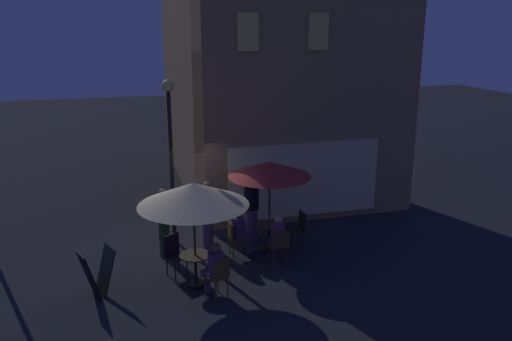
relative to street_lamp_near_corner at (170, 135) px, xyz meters
name	(u,v)px	position (x,y,z in m)	size (l,w,h in m)	color
ground_plane	(182,255)	(0.05, -0.85, -2.87)	(60.00, 60.00, 0.00)	#212329
cafe_building	(243,80)	(2.74, 3.46, 0.91)	(6.33, 9.04, 7.56)	#9A774F
street_lamp_near_corner	(170,135)	(0.00, 0.00, 0.00)	(0.31, 0.31, 4.23)	black
menu_sandwich_board	(97,272)	(-1.90, -2.36, -2.34)	(0.83, 0.76, 1.01)	black
cafe_table_0	(269,233)	(2.20, -1.23, -2.37)	(0.64, 0.64, 0.73)	black
cafe_table_1	(196,264)	(0.14, -2.53, -2.35)	(0.68, 0.68, 0.74)	black
patio_umbrella_0	(270,169)	(2.20, -1.23, -0.73)	(2.02, 2.02, 2.33)	black
patio_umbrella_1	(193,194)	(0.14, -2.53, -0.76)	(2.34, 2.34, 2.35)	black
cafe_chair_0	(235,235)	(1.32, -1.25, -2.32)	(0.44, 0.44, 0.88)	brown
cafe_chair_1	(279,243)	(2.20, -2.03, -2.32)	(0.42, 0.42, 0.89)	#553322
cafe_chair_2	(299,226)	(3.01, -1.19, -2.30)	(0.43, 0.43, 0.94)	black
cafe_chair_3	(219,274)	(0.51, -3.21, -2.31)	(0.56, 0.56, 0.91)	brown
cafe_chair_4	(174,252)	(-0.24, -1.82, -2.32)	(0.54, 0.54, 0.94)	black
patron_seated_0	(241,230)	(1.47, -1.25, -2.19)	(0.53, 0.32, 1.19)	#5B3A6B
patron_seated_1	(277,235)	(2.20, -1.88, -2.18)	(0.31, 0.52, 1.22)	navy
patron_seated_2	(214,266)	(0.44, -3.08, -2.17)	(0.46, 0.52, 1.23)	#5A3462
patron_standing_3	(164,222)	(-0.34, -0.81, -1.98)	(0.31, 0.31, 1.74)	#2C4829
patron_standing_4	(208,214)	(0.78, -0.59, -1.97)	(0.31, 0.31, 1.76)	#523C63
patron_standing_5	(252,211)	(1.96, -0.48, -2.03)	(0.38, 0.38, 1.68)	#5F4169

